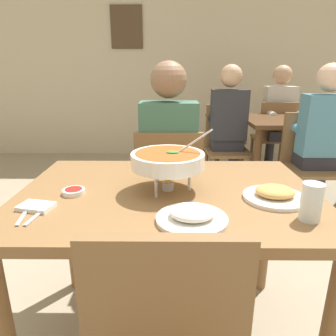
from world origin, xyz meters
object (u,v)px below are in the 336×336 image
chair_diner_main (169,187)px  rice_plate (192,216)px  appetizer_plate (275,194)px  dining_table_far (292,132)px  chair_bg_middle (308,158)px  dining_table_main (168,216)px  chair_bg_left (226,143)px  curry_bowl (168,160)px  patron_bg_right (279,114)px  chair_bg_corner (231,133)px  diner_main (169,152)px  patron_bg_left (228,121)px  drink_glass (311,204)px  chair_bg_right (274,134)px  patron_bg_middle (320,133)px  sauce_dish (74,191)px

chair_diner_main → rice_plate: 1.04m
appetizer_plate → chair_diner_main: bearing=117.2°
dining_table_far → chair_bg_middle: size_ratio=1.11×
dining_table_main → chair_bg_left: 2.12m
rice_plate → curry_bowl: bearing=106.6°
appetizer_plate → patron_bg_right: size_ratio=0.18×
dining_table_main → chair_diner_main: 0.73m
dining_table_main → chair_bg_corner: 2.65m
diner_main → patron_bg_left: (0.60, 1.23, 0.00)m
drink_glass → chair_bg_middle: bearing=65.7°
chair_bg_middle → patron_bg_left: bearing=137.9°
rice_plate → dining_table_far: bearing=61.9°
chair_bg_middle → chair_bg_right: same height
chair_bg_middle → chair_bg_corner: bearing=113.0°
rice_plate → chair_bg_corner: size_ratio=0.27×
chair_bg_middle → drink_glass: bearing=-114.3°
dining_table_far → chair_bg_right: chair_bg_right is taller
dining_table_far → dining_table_main: bearing=-123.0°
chair_bg_corner → rice_plate: bearing=-103.5°
rice_plate → chair_bg_middle: size_ratio=0.27×
drink_glass → chair_bg_corner: (0.28, 2.79, -0.32)m
chair_bg_left → patron_bg_right: bearing=34.6°
chair_bg_right → chair_bg_corner: 0.52m
chair_bg_middle → patron_bg_middle: (0.04, -0.05, 0.24)m
curry_bowl → sauce_dish: (-0.38, -0.05, -0.12)m
chair_bg_middle → chair_bg_right: (0.04, 1.06, 0.00)m
curry_bowl → drink_glass: 0.55m
sauce_dish → patron_bg_right: (1.70, 2.55, -0.04)m
diner_main → chair_bg_corner: (0.76, 1.78, -0.24)m
sauce_dish → patron_bg_middle: patron_bg_middle is taller
curry_bowl → rice_plate: size_ratio=1.39×
appetizer_plate → sauce_dish: appetizer_plate is taller
patron_bg_left → patron_bg_middle: same height
dining_table_main → dining_table_far: (1.28, 1.96, -0.02)m
drink_glass → chair_bg_right: drink_glass is taller
curry_bowl → appetizer_plate: curry_bowl is taller
curry_bowl → dining_table_far: 2.36m
drink_glass → patron_bg_left: patron_bg_left is taller
chair_bg_right → chair_bg_corner: (-0.52, 0.06, 0.00)m
rice_plate → patron_bg_left: bearing=77.0°
diner_main → patron_bg_right: size_ratio=1.00×
diner_main → chair_bg_left: size_ratio=1.46×
chair_bg_right → patron_bg_middle: patron_bg_middle is taller
chair_bg_left → diner_main: bearing=-115.6°
chair_diner_main → curry_bowl: 0.82m
chair_bg_right → patron_bg_left: 0.86m
drink_glass → chair_bg_left: drink_glass is taller
dining_table_main → drink_glass: bearing=-28.5°
rice_plate → chair_bg_left: chair_bg_left is taller
curry_bowl → chair_bg_right: 2.81m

